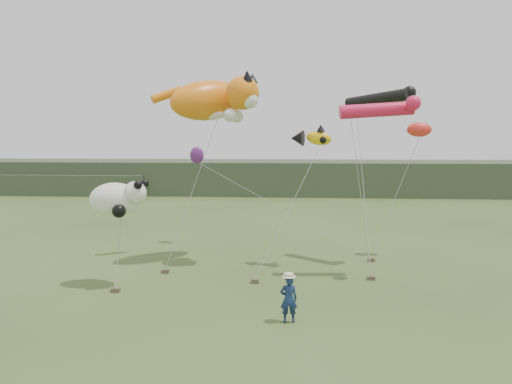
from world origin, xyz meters
TOP-DOWN VIEW (x-y plane):
  - ground at (0.00, 0.00)m, footprint 120.00×120.00m
  - headland at (-3.11, 44.69)m, footprint 90.00×13.00m
  - festival_attendant at (0.29, -0.73)m, footprint 0.67×0.49m
  - sandbag_anchors at (-1.16, 5.18)m, footprint 12.31×6.81m
  - cat_kite at (-3.79, 8.45)m, footprint 6.24×4.87m
  - fish_kite at (1.27, 7.68)m, footprint 2.27×1.49m
  - tube_kites at (4.82, 7.32)m, footprint 4.17×5.36m
  - panda_kite at (-7.47, 3.36)m, footprint 2.71×1.75m
  - misc_kites at (2.26, 11.44)m, footprint 14.31×3.17m

SIDE VIEW (x-z plane):
  - ground at x=0.00m, z-range 0.00..0.00m
  - sandbag_anchors at x=-1.16m, z-range 0.00..0.18m
  - festival_attendant at x=0.29m, z-range 0.00..1.72m
  - headland at x=-3.11m, z-range -0.08..3.92m
  - panda_kite at x=-7.47m, z-range 3.13..4.81m
  - misc_kites at x=2.26m, z-range 5.35..7.84m
  - fish_kite at x=1.27m, z-range 6.16..7.30m
  - tube_kites at x=4.82m, z-range 7.54..9.36m
  - cat_kite at x=-3.79m, z-range 7.39..10.16m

